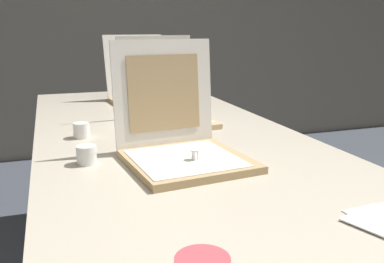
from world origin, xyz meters
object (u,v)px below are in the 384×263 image
at_px(pizza_box_middle, 165,111).
at_px(table, 171,147).
at_px(cup_white_mid, 81,130).
at_px(pizza_box_back, 145,94).
at_px(cup_white_near_center, 87,155).
at_px(pizza_box_front, 182,144).

bearing_deg(pizza_box_middle, table, -104.29).
bearing_deg(cup_white_mid, pizza_box_back, 58.76).
bearing_deg(cup_white_near_center, pizza_box_back, 67.52).
xyz_separation_m(pizza_box_middle, pizza_box_back, (0.02, 0.49, -0.00)).
bearing_deg(cup_white_near_center, pizza_box_middle, 51.34).
distance_m(table, cup_white_mid, 0.34).
relative_size(pizza_box_front, cup_white_mid, 6.82).
height_order(table, cup_white_mid, cup_white_mid).
bearing_deg(pizza_box_front, cup_white_near_center, 160.82).
xyz_separation_m(table, pizza_box_back, (0.06, 0.72, 0.09)).
height_order(pizza_box_back, cup_white_near_center, pizza_box_back).
bearing_deg(pizza_box_back, pizza_box_front, -102.27).
height_order(pizza_box_back, cup_white_mid, pizza_box_back).
bearing_deg(table, cup_white_near_center, -145.32).
height_order(pizza_box_middle, cup_white_near_center, pizza_box_middle).
bearing_deg(cup_white_near_center, cup_white_mid, 88.09).
height_order(pizza_box_front, cup_white_near_center, pizza_box_front).
xyz_separation_m(pizza_box_middle, cup_white_mid, (-0.35, -0.14, -0.02)).
height_order(table, pizza_box_front, pizza_box_front).
xyz_separation_m(table, cup_white_mid, (-0.32, 0.09, 0.07)).
xyz_separation_m(pizza_box_back, cup_white_mid, (-0.38, -0.62, -0.02)).
bearing_deg(pizza_box_back, cup_white_near_center, -118.26).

